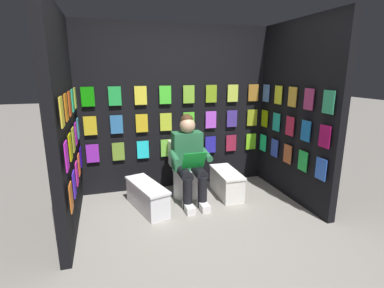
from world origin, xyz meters
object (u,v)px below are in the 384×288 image
object	(u,v)px
toilet	(185,172)
person_reading	(189,159)
comic_longbox_near	(226,183)
comic_longbox_far	(147,196)

from	to	relation	value
toilet	person_reading	distance (m)	0.35
toilet	comic_longbox_near	distance (m)	0.61
toilet	comic_longbox_far	distance (m)	0.70
comic_longbox_near	comic_longbox_far	size ratio (longest dim) A/B	0.83
toilet	comic_longbox_far	world-z (taller)	toilet
toilet	comic_longbox_far	bearing A→B (deg)	28.98
comic_longbox_far	person_reading	bearing A→B (deg)	173.57
toilet	comic_longbox_near	bearing A→B (deg)	159.82
toilet	comic_longbox_far	xyz separation A→B (m)	(0.60, 0.33, -0.15)
person_reading	comic_longbox_near	xyz separation A→B (m)	(-0.56, -0.02, -0.42)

